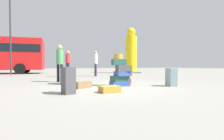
{
  "coord_description": "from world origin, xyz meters",
  "views": [
    {
      "loc": [
        -2.28,
        -5.37,
        0.73
      ],
      "look_at": [
        0.45,
        0.74,
        0.56
      ],
      "focal_mm": 27.22,
      "sensor_mm": 36.0,
      "label": 1
    }
  ],
  "objects": [
    {
      "name": "person_bearded_onlooker",
      "position": [
        1.45,
        5.77,
        1.04
      ],
      "size": [
        0.3,
        0.34,
        1.75
      ],
      "rotation": [
        0.0,
        0.0,
        -1.66
      ],
      "color": "#3F334C",
      "rests_on": "ground"
    },
    {
      "name": "ground_plane",
      "position": [
        0.0,
        0.0,
        0.0
      ],
      "size": [
        80.0,
        80.0,
        0.0
      ],
      "primitive_type": "plane",
      "color": "gray"
    },
    {
      "name": "lamp_post",
      "position": [
        -4.09,
        9.83,
        4.29
      ],
      "size": [
        0.36,
        0.36,
        6.66
      ],
      "color": "#333338",
      "rests_on": "ground"
    },
    {
      "name": "suitcase_maroon_right_side",
      "position": [
        0.91,
        0.82,
        0.1
      ],
      "size": [
        0.67,
        0.42,
        0.19
      ],
      "primitive_type": "cube",
      "rotation": [
        0.0,
        0.0,
        0.02
      ],
      "color": "maroon",
      "rests_on": "ground"
    },
    {
      "name": "person_passerby_in_red",
      "position": [
        -0.47,
        5.52,
        1.0
      ],
      "size": [
        0.3,
        0.32,
        1.67
      ],
      "rotation": [
        0.0,
        0.0,
        -1.2
      ],
      "color": "#3F334C",
      "rests_on": "ground"
    },
    {
      "name": "suitcase_charcoal_upright_blue",
      "position": [
        -1.53,
        -0.91,
        0.34
      ],
      "size": [
        0.33,
        0.41,
        0.69
      ],
      "primitive_type": "cube",
      "rotation": [
        0.0,
        0.0,
        0.18
      ],
      "color": "#4C4C51",
      "rests_on": "ground"
    },
    {
      "name": "suitcase_tower",
      "position": [
        0.47,
        0.05,
        0.47
      ],
      "size": [
        0.71,
        0.55,
        1.14
      ],
      "color": "#334F99",
      "rests_on": "ground"
    },
    {
      "name": "suitcase_tan_foreground_near",
      "position": [
        -0.46,
        -1.12,
        0.09
      ],
      "size": [
        0.55,
        0.4,
        0.17
      ],
      "primitive_type": "cube",
      "rotation": [
        0.0,
        0.0,
        0.04
      ],
      "color": "#B28C33",
      "rests_on": "ground"
    },
    {
      "name": "suitcase_slate_behind_tower",
      "position": [
        2.09,
        -0.74,
        0.32
      ],
      "size": [
        0.34,
        0.4,
        0.64
      ],
      "primitive_type": "cube",
      "rotation": [
        0.0,
        0.0,
        -0.19
      ],
      "color": "gray",
      "rests_on": "ground"
    },
    {
      "name": "person_tourist_with_camera",
      "position": [
        -1.33,
        2.42,
        0.98
      ],
      "size": [
        0.3,
        0.3,
        1.65
      ],
      "rotation": [
        0.0,
        0.0,
        -0.93
      ],
      "color": "black",
      "rests_on": "ground"
    },
    {
      "name": "yellow_dummy_statue",
      "position": [
        6.21,
        9.09,
        1.98
      ],
      "size": [
        1.51,
        1.51,
        4.43
      ],
      "color": "yellow",
      "rests_on": "ground"
    },
    {
      "name": "suitcase_brown_foreground_far",
      "position": [
        -0.92,
        0.08,
        0.11
      ],
      "size": [
        0.66,
        0.56,
        0.22
      ],
      "primitive_type": "cube",
      "rotation": [
        0.0,
        0.0,
        0.4
      ],
      "color": "olive",
      "rests_on": "ground"
    },
    {
      "name": "suitcase_black_white_trunk",
      "position": [
        -1.29,
        1.51,
        0.33
      ],
      "size": [
        0.31,
        0.43,
        0.66
      ],
      "primitive_type": "cube",
      "rotation": [
        0.0,
        0.0,
        -0.1
      ],
      "color": "black",
      "rests_on": "ground"
    }
  ]
}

